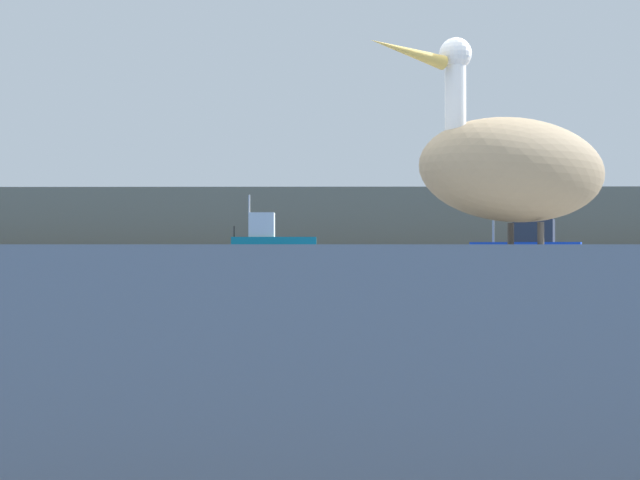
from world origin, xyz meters
The scene contains 7 objects.
ground_plane centered at (0.00, 0.00, 0.00)m, with size 260.00×260.00×0.00m, color navy.
hillside_backdrop centered at (0.00, 74.75, 3.52)m, with size 140.00×10.84×7.04m, color #7F755B.
pier_dock centered at (0.74, 0.29, 0.41)m, with size 3.63×2.65×0.83m, color gray.
pelican centered at (0.73, 0.29, 1.18)m, with size 1.31×1.02×0.88m.
fishing_boat_blue centered at (11.08, 35.24, 0.82)m, with size 6.13×4.04×3.75m.
fishing_boat_teal centered at (-3.66, 41.05, 0.99)m, with size 5.41×1.47×4.08m.
mooring_buoy centered at (3.08, 6.62, 0.37)m, with size 0.74×0.74×0.74m, color yellow.
Camera 1 is at (-0.13, -2.82, 0.83)m, focal length 38.32 mm.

